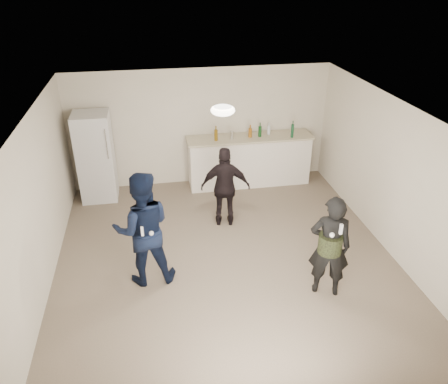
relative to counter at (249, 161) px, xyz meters
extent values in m
plane|color=#6B5B4C|center=(-1.00, -2.67, -0.53)|extent=(6.00, 6.00, 0.00)
plane|color=silver|center=(-1.00, -2.67, 1.98)|extent=(6.00, 6.00, 0.00)
plane|color=beige|center=(-1.00, 0.33, 0.72)|extent=(6.00, 0.00, 6.00)
plane|color=beige|center=(-1.00, -5.67, 0.72)|extent=(6.00, 0.00, 6.00)
plane|color=beige|center=(-3.75, -2.67, 0.72)|extent=(0.00, 6.00, 6.00)
plane|color=beige|center=(1.75, -2.67, 0.72)|extent=(0.00, 6.00, 6.00)
cube|color=white|center=(0.00, 0.00, 0.00)|extent=(2.60, 0.56, 1.05)
cube|color=#BDB392|center=(0.00, 0.00, 0.55)|extent=(2.68, 0.64, 0.04)
cube|color=silver|center=(-3.19, -0.07, 0.38)|extent=(0.70, 0.70, 1.80)
cylinder|color=silver|center=(-2.91, -0.44, 0.78)|extent=(0.02, 0.02, 0.60)
ellipsoid|color=white|center=(-1.00, -2.37, 1.93)|extent=(0.36, 0.36, 0.16)
cylinder|color=silver|center=(-0.40, -0.04, 0.65)|extent=(0.08, 0.08, 0.17)
imported|color=#0F1D3F|center=(-2.29, -2.95, 0.38)|extent=(0.90, 0.71, 1.81)
imported|color=black|center=(0.30, -3.71, 0.27)|extent=(0.68, 0.56, 1.60)
cylinder|color=#2E3B1B|center=(0.30, -3.71, 0.32)|extent=(0.34, 0.34, 0.28)
imported|color=black|center=(-0.81, -1.57, 0.24)|extent=(0.94, 0.52, 1.52)
cube|color=white|center=(-2.29, -3.23, 0.53)|extent=(0.04, 0.04, 0.15)
sphere|color=silver|center=(-2.17, -3.20, 0.45)|extent=(0.07, 0.07, 0.07)
cube|color=silver|center=(0.30, -3.96, 0.72)|extent=(0.04, 0.04, 0.15)
sphere|color=white|center=(0.20, -3.93, 0.62)|extent=(0.07, 0.07, 0.07)
cylinder|color=#965815|center=(0.00, -0.01, 0.66)|extent=(0.08, 0.08, 0.19)
cylinder|color=silver|center=(0.43, 0.09, 0.65)|extent=(0.07, 0.07, 0.18)
cylinder|color=brown|center=(-0.74, -0.08, 0.68)|extent=(0.07, 0.07, 0.23)
cylinder|color=#144828|center=(0.87, -0.18, 0.71)|extent=(0.06, 0.06, 0.28)
cylinder|color=#124018|center=(0.21, -0.02, 0.68)|extent=(0.07, 0.07, 0.22)
camera|label=1|loc=(-2.07, -8.46, 3.85)|focal=35.00mm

